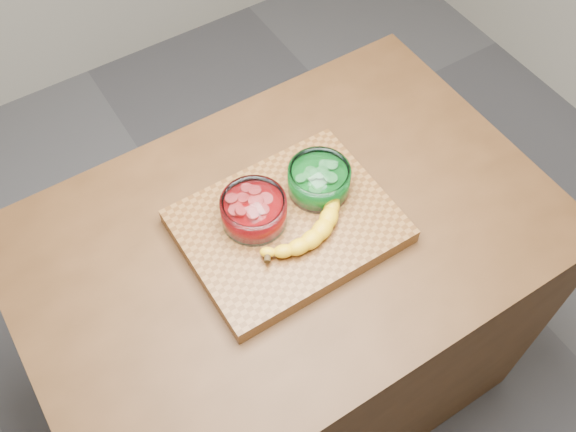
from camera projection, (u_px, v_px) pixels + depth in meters
ground at (288, 376)px, 2.16m from camera, size 3.50×3.50×0.00m
counter at (288, 319)px, 1.79m from camera, size 1.20×0.80×0.90m
cutting_board at (288, 226)px, 1.40m from camera, size 0.45×0.35×0.04m
bowl_red at (254, 211)px, 1.36m from camera, size 0.14×0.14×0.07m
bowl_green at (319, 180)px, 1.41m from camera, size 0.14×0.14×0.06m
banana at (301, 220)px, 1.36m from camera, size 0.27×0.17×0.04m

